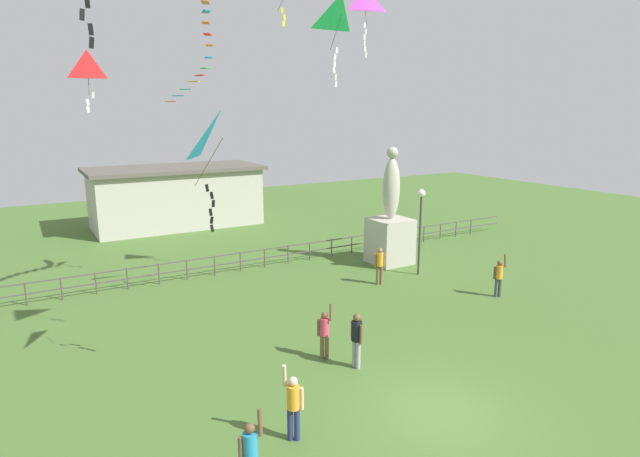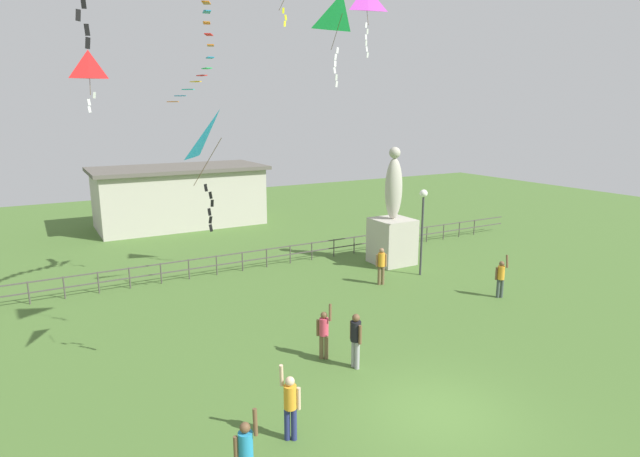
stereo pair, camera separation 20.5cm
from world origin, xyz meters
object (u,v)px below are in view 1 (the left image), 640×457
kite_3 (364,2)px  person_1 (250,453)px  person_4 (499,276)px  kite_7 (88,68)px  person_5 (357,337)px  lamppost (421,213)px  statue_monument (390,229)px  kite_2 (341,17)px  kite_6 (222,141)px  person_0 (293,403)px  person_3 (325,331)px  person_2 (380,263)px

kite_3 → person_1: bearing=-134.1°
person_4 → kite_7: size_ratio=0.98×
person_5 → person_1: bearing=-145.2°
lamppost → kite_3: (-3.49, -0.15, 8.72)m
statue_monument → kite_2: (-6.27, -5.09, 8.82)m
person_4 → person_5: bearing=-166.1°
statue_monument → kite_6: 14.39m
statue_monument → person_4: size_ratio=3.19×
lamppost → kite_3: kite_3 is taller
person_5 → person_4: bearing=13.9°
statue_monument → person_5: (-7.74, -8.40, -0.77)m
lamppost → kite_3: size_ratio=1.53×
kite_2 → person_1: bearing=-133.4°
person_0 → kite_7: kite_7 is taller
statue_monument → person_3: (-8.28, -7.42, -0.85)m
person_2 → kite_3: kite_3 is taller
kite_2 → kite_7: kite_2 is taller
person_2 → person_4: size_ratio=0.91×
person_0 → person_3: (2.74, 3.18, -0.04)m
lamppost → person_0: 13.94m
kite_6 → lamppost: bearing=24.2°
kite_7 → kite_2: bearing=-23.2°
person_3 → person_4: (9.10, 1.14, 0.01)m
statue_monument → kite_3: 10.84m
statue_monument → lamppost: bearing=-90.7°
kite_2 → kite_3: (2.75, 2.67, 1.15)m
statue_monument → person_1: statue_monument is taller
kite_7 → lamppost: bearing=-1.5°
person_1 → person_4: bearing=22.2°
person_1 → kite_2: size_ratio=0.66×
statue_monument → person_1: size_ratio=3.13×
statue_monument → lamppost: statue_monument is taller
lamppost → person_4: size_ratio=2.21×
person_3 → kite_3: 12.83m
person_1 → person_5: bearing=34.8°
person_3 → person_4: size_ratio=0.99×
person_2 → kite_3: (-1.03, 0.07, 10.75)m
statue_monument → person_0: size_ratio=3.10×
person_4 → kite_7: kite_7 is taller
person_1 → kite_6: bearing=74.1°
person_0 → kite_3: (7.49, 8.18, 10.77)m
statue_monument → kite_3: kite_3 is taller
lamppost → kite_7: size_ratio=2.16×
person_5 → lamppost: bearing=38.5°
person_1 → person_4: (13.39, 5.47, -0.02)m
lamppost → person_1: size_ratio=2.17×
lamppost → statue_monument: bearing=89.3°
person_2 → lamppost: bearing=5.2°
person_1 → kite_3: 16.89m
person_2 → person_4: bearing=-48.9°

